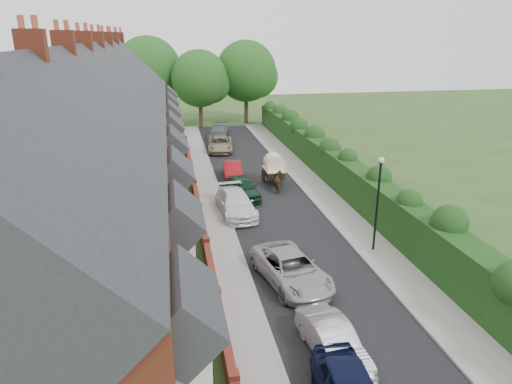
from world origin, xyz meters
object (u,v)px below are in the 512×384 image
at_px(horse, 279,182).
at_px(car_silver_b, 291,269).
at_px(car_beige, 220,144).
at_px(car_silver_a, 333,341).
at_px(car_white, 236,203).
at_px(car_grey, 219,132).
at_px(car_red, 233,171).
at_px(lamppost, 378,193).
at_px(car_green, 243,188).
at_px(horse_cart, 274,167).

bearing_deg(horse, car_silver_b, 83.65).
bearing_deg(car_beige, car_silver_b, -82.63).
xyz_separation_m(car_silver_a, car_white, (-1.40, 14.15, 0.10)).
distance_m(car_silver_b, car_beige, 25.72).
distance_m(car_silver_a, car_grey, 36.55).
relative_size(car_silver_a, car_beige, 0.77).
relative_size(car_red, horse, 2.35).
relative_size(car_white, car_grey, 1.01).
height_order(car_silver_b, car_beige, car_silver_b).
height_order(lamppost, horse, lamppost).
xyz_separation_m(car_silver_b, car_green, (-0.31, 11.97, 0.01)).
bearing_deg(car_silver_b, car_beige, 79.06).
distance_m(car_silver_a, car_silver_b, 5.23).
bearing_deg(car_green, lamppost, -67.33).
bearing_deg(car_silver_a, horse_cart, 75.82).
relative_size(car_white, car_green, 1.19).
bearing_deg(car_beige, car_red, -83.73).
bearing_deg(car_grey, car_red, -80.37).
distance_m(car_grey, horse, 18.72).
bearing_deg(lamppost, horse_cart, 102.08).
relative_size(car_red, car_grey, 0.79).
distance_m(lamppost, car_silver_b, 6.19).
bearing_deg(horse, car_green, 20.25).
bearing_deg(car_white, horse_cart, 52.55).
bearing_deg(car_silver_b, car_white, 86.41).
distance_m(car_white, car_beige, 16.83).
bearing_deg(car_grey, lamppost, -68.60).
xyz_separation_m(lamppost, car_silver_b, (-5.13, -2.32, -2.58)).
bearing_deg(car_red, car_grey, 92.29).
bearing_deg(car_white, car_green, 68.80).
distance_m(car_silver_a, car_white, 14.22).
xyz_separation_m(car_red, car_grey, (0.50, 14.80, 0.08)).
height_order(lamppost, car_red, lamppost).
xyz_separation_m(car_grey, horse, (2.40, -18.57, -0.02)).
relative_size(car_grey, horse_cart, 1.53).
relative_size(car_silver_a, horse, 2.30).
height_order(car_white, car_grey, car_white).
height_order(horse, horse_cart, horse_cart).
bearing_deg(lamppost, car_silver_b, -155.70).
height_order(lamppost, car_beige, lamppost).
height_order(car_beige, horse, horse).
bearing_deg(car_silver_a, car_silver_b, 84.11).
distance_m(car_silver_a, horse_cart, 19.95).
relative_size(car_white, horse_cart, 1.54).
relative_size(lamppost, car_silver_b, 1.00).
bearing_deg(horse_cart, car_beige, 104.31).
relative_size(car_green, horse_cart, 1.29).
height_order(lamppost, car_grey, lamppost).
distance_m(car_silver_b, horse, 12.99).
distance_m(car_green, horse_cart, 3.88).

